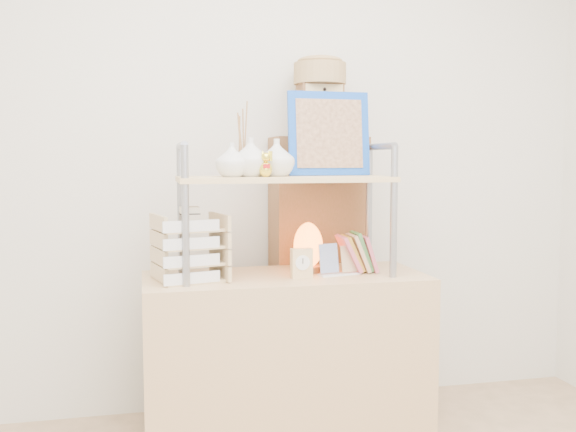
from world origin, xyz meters
name	(u,v)px	position (x,y,z in m)	size (l,w,h in m)	color
room_shell	(345,6)	(0.00, 0.39, 1.69)	(3.42, 3.41, 2.61)	silver
desk	(285,360)	(0.00, 1.20, 0.38)	(1.20, 0.50, 0.75)	tan
cabinet	(318,275)	(0.25, 1.57, 0.68)	(0.45, 0.24, 1.35)	brown
hutch	(283,172)	(-0.01, 1.21, 1.19)	(0.90, 0.34, 0.79)	gray
letter_tray	(190,251)	(-0.41, 1.16, 0.87)	(0.29, 0.29, 0.30)	tan
salt_lamp	(308,247)	(0.12, 1.26, 0.86)	(0.14, 0.13, 0.22)	brown
desk_clock	(302,263)	(0.05, 1.12, 0.81)	(0.09, 0.05, 0.12)	#D4B972
postcard_stand	(339,266)	(0.23, 1.15, 0.79)	(0.20, 0.09, 0.14)	white
drawer_chest	(320,111)	(0.25, 1.55, 1.48)	(0.20, 0.16, 0.25)	brown
woven_basket	(320,74)	(0.25, 1.55, 1.65)	(0.25, 0.25, 0.10)	olive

